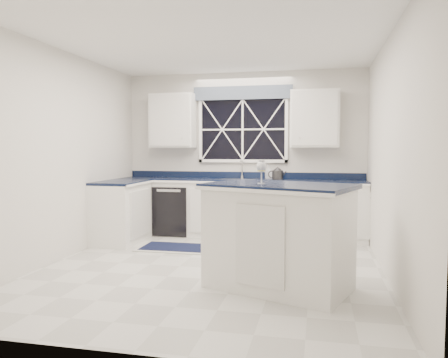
% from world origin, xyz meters
% --- Properties ---
extents(ground, '(4.50, 4.50, 0.00)m').
position_xyz_m(ground, '(0.00, 0.00, 0.00)').
color(ground, silver).
rests_on(ground, ground).
extents(back_wall, '(4.00, 0.10, 2.70)m').
position_xyz_m(back_wall, '(0.00, 2.25, 1.35)').
color(back_wall, silver).
rests_on(back_wall, ground).
extents(base_cabinets, '(3.99, 1.60, 0.90)m').
position_xyz_m(base_cabinets, '(-0.33, 1.78, 0.45)').
color(base_cabinets, white).
rests_on(base_cabinets, ground).
extents(countertop, '(3.98, 0.64, 0.04)m').
position_xyz_m(countertop, '(0.00, 1.95, 0.92)').
color(countertop, black).
rests_on(countertop, base_cabinets).
extents(dishwasher, '(0.60, 0.58, 0.82)m').
position_xyz_m(dishwasher, '(-1.10, 1.95, 0.41)').
color(dishwasher, black).
rests_on(dishwasher, ground).
extents(window, '(1.65, 0.09, 1.26)m').
position_xyz_m(window, '(0.00, 2.20, 1.83)').
color(window, black).
rests_on(window, ground).
extents(upper_cabinets, '(3.10, 0.34, 0.90)m').
position_xyz_m(upper_cabinets, '(0.00, 2.08, 1.90)').
color(upper_cabinets, white).
rests_on(upper_cabinets, ground).
extents(faucet, '(0.05, 0.20, 0.30)m').
position_xyz_m(faucet, '(0.00, 2.14, 1.10)').
color(faucet, '#AEAEB0').
rests_on(faucet, countertop).
extents(island, '(1.65, 1.31, 1.08)m').
position_xyz_m(island, '(0.86, -0.58, 0.54)').
color(island, white).
rests_on(island, ground).
extents(rug, '(1.10, 0.68, 0.02)m').
position_xyz_m(rug, '(-0.74, 0.92, 0.01)').
color(rug, '#BABAB5').
rests_on(rug, ground).
extents(kettle, '(0.29, 0.18, 0.21)m').
position_xyz_m(kettle, '(0.61, 1.92, 1.04)').
color(kettle, '#2A2A2D').
rests_on(kettle, countertop).
extents(wine_glass, '(0.10, 0.10, 0.24)m').
position_xyz_m(wine_glass, '(0.68, -0.60, 1.24)').
color(wine_glass, white).
rests_on(wine_glass, island).
extents(soap_bottle, '(0.13, 0.13, 0.22)m').
position_xyz_m(soap_bottle, '(0.44, 2.17, 1.05)').
color(soap_bottle, silver).
rests_on(soap_bottle, countertop).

